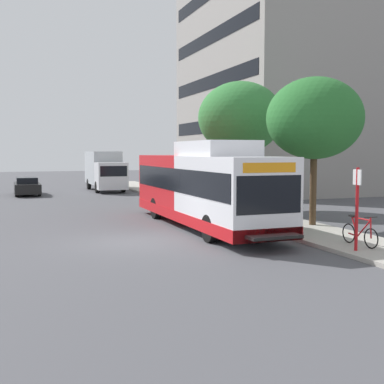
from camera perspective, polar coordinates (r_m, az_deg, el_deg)
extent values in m
plane|color=#4C4C51|center=(25.64, -11.05, -2.66)|extent=(120.00, 120.00, 0.00)
cube|color=#A8A399|center=(25.85, 5.22, -2.38)|extent=(3.00, 56.00, 0.14)
cube|color=white|center=(18.61, 4.49, -0.11)|extent=(2.54, 5.80, 2.73)
cube|color=red|center=(23.98, -1.39, 0.96)|extent=(2.54, 5.80, 2.73)
cube|color=red|center=(21.38, 1.17, -2.57)|extent=(2.57, 11.60, 0.44)
cube|color=black|center=(21.24, 1.18, 1.48)|extent=(2.58, 11.25, 0.96)
cube|color=black|center=(16.06, 8.82, -0.31)|extent=(2.34, 0.10, 1.24)
cube|color=orange|center=(16.00, 8.87, 2.79)|extent=(1.90, 0.08, 0.32)
cube|color=white|center=(19.87, 2.74, 5.01)|extent=(2.16, 4.06, 0.60)
cube|color=black|center=(15.89, 9.45, -5.10)|extent=(1.78, 0.60, 0.10)
cylinder|color=black|center=(17.67, 2.09, -4.22)|extent=(0.30, 1.00, 1.00)
cylinder|color=black|center=(18.64, 8.53, -3.80)|extent=(0.30, 1.00, 1.00)
cylinder|color=black|center=(24.01, -4.16, -1.88)|extent=(0.30, 1.00, 1.00)
cylinder|color=black|center=(24.74, 0.87, -1.68)|extent=(0.30, 1.00, 1.00)
cylinder|color=red|center=(16.24, 18.42, -1.90)|extent=(0.10, 0.10, 2.60)
cube|color=white|center=(16.14, 18.46, 1.63)|extent=(0.04, 0.36, 0.48)
torus|color=black|center=(16.84, 19.89, -5.04)|extent=(0.04, 0.66, 0.66)
torus|color=black|center=(17.67, 17.57, -4.53)|extent=(0.04, 0.66, 0.66)
cylinder|color=#B2191E|center=(17.06, 19.15, -3.98)|extent=(0.05, 0.64, 0.64)
cylinder|color=#B2191E|center=(17.40, 18.20, -3.79)|extent=(0.05, 0.34, 0.62)
cylinder|color=#B2191E|center=(17.13, 18.86, -2.92)|extent=(0.05, 0.90, 0.05)
cylinder|color=#B2191E|center=(17.50, 18.03, -4.68)|extent=(0.05, 0.45, 0.08)
cylinder|color=#B2191E|center=(16.80, 19.87, -3.90)|extent=(0.05, 0.10, 0.67)
cylinder|color=black|center=(16.78, 19.84, -2.76)|extent=(0.52, 0.03, 0.03)
cube|color=black|center=(17.47, 17.92, -2.62)|extent=(0.12, 0.24, 0.06)
cylinder|color=#4C3823|center=(21.50, 13.75, 0.25)|extent=(0.28, 0.28, 2.97)
ellipsoid|color=#286B2D|center=(21.49, 13.91, 8.23)|extent=(4.01, 4.01, 3.41)
cylinder|color=#4C3823|center=(27.70, 5.51, 1.57)|extent=(0.28, 0.28, 3.21)
ellipsoid|color=#337A38|center=(27.73, 5.57, 8.50)|extent=(4.66, 4.66, 3.96)
cube|color=black|center=(38.98, -18.42, 0.47)|extent=(1.80, 4.50, 0.70)
cube|color=black|center=(39.05, -18.45, 1.21)|extent=(1.48, 2.34, 0.56)
cylinder|color=black|center=(37.63, -19.55, -0.05)|extent=(0.20, 0.64, 0.64)
cylinder|color=black|center=(37.69, -17.12, 0.02)|extent=(0.20, 0.64, 0.64)
cylinder|color=black|center=(40.32, -19.63, 0.24)|extent=(0.20, 0.64, 0.64)
cylinder|color=black|center=(40.38, -17.36, 0.31)|extent=(0.20, 0.64, 0.64)
cube|color=silver|center=(39.21, -9.27, 1.84)|extent=(2.30, 2.00, 2.10)
cube|color=#B2B7BC|center=(42.62, -10.20, 2.79)|extent=(2.30, 5.00, 2.70)
cube|color=black|center=(38.24, -8.99, 2.38)|extent=(2.07, 0.08, 0.80)
cylinder|color=black|center=(39.50, -10.84, 0.55)|extent=(0.26, 0.92, 0.92)
cylinder|color=black|center=(39.90, -7.93, 0.63)|extent=(0.26, 0.92, 0.92)
cylinder|color=black|center=(43.58, -11.77, 0.91)|extent=(0.26, 0.92, 0.92)
cylinder|color=black|center=(43.94, -9.11, 0.98)|extent=(0.26, 0.92, 0.92)
cube|color=gray|center=(45.19, 10.94, 20.78)|extent=(13.79, 17.32, 31.69)
cube|color=black|center=(43.41, 10.65, 2.63)|extent=(13.85, 15.94, 1.10)
cube|color=black|center=(43.44, 10.72, 7.28)|extent=(13.85, 15.94, 1.10)
cube|color=black|center=(43.74, 10.79, 11.89)|extent=(13.85, 15.94, 1.10)
cube|color=black|center=(44.33, 10.86, 16.41)|extent=(13.85, 15.94, 1.10)
cube|color=black|center=(45.19, 10.94, 20.78)|extent=(13.85, 15.94, 1.10)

